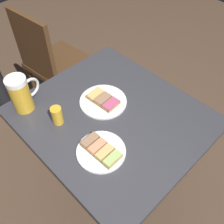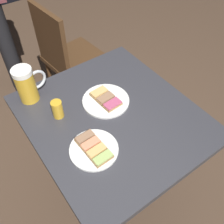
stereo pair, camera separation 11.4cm
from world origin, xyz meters
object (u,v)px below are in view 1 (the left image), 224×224
Objects in this scene: beer_mug at (21,94)px; beer_glass_small at (57,115)px; plate_near at (103,101)px; plate_far at (101,151)px; cafe_chair at (51,62)px.

beer_glass_small is at bearing -162.95° from beer_mug.
plate_near is 1.12× the size of plate_far.
beer_glass_small is (0.25, 0.03, 0.03)m from plate_far.
beer_mug reaches higher than plate_near.
plate_far is 0.25m from beer_glass_small.
plate_near is at bearing -17.47° from cafe_chair.
beer_mug is 0.69m from cafe_chair.
plate_far is 0.21× the size of cafe_chair.
cafe_chair is (0.64, -0.37, -0.26)m from beer_glass_small.
plate_far is 0.44m from beer_mug.
beer_mug is 0.19× the size of cafe_chair.
beer_mug is 0.19m from beer_glass_small.
beer_glass_small is (0.05, 0.22, 0.03)m from plate_near.
cafe_chair reaches higher than plate_near.
plate_near is 1.27× the size of beer_mug.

